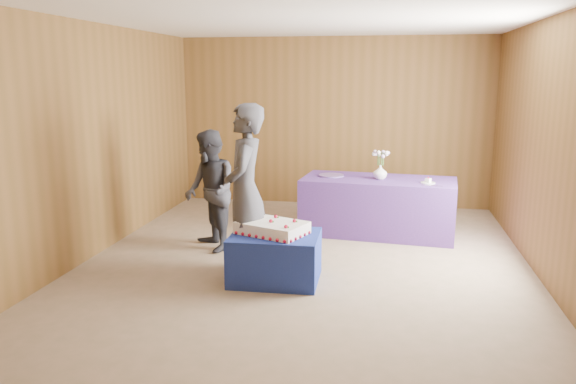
% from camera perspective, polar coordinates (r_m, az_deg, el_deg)
% --- Properties ---
extents(ground, '(6.00, 6.00, 0.00)m').
position_cam_1_polar(ground, '(6.50, 1.83, -7.06)').
color(ground, gray).
rests_on(ground, ground).
extents(room_shell, '(5.04, 6.04, 2.72)m').
position_cam_1_polar(room_shell, '(6.16, 1.94, 9.01)').
color(room_shell, brown).
rests_on(room_shell, ground).
extents(cake_table, '(0.92, 0.72, 0.50)m').
position_cam_1_polar(cake_table, '(5.85, -1.32, -6.67)').
color(cake_table, '#1B2C97').
rests_on(cake_table, ground).
extents(serving_table, '(2.08, 1.09, 0.75)m').
position_cam_1_polar(serving_table, '(7.62, 9.12, -1.43)').
color(serving_table, '#522E7F').
rests_on(serving_table, ground).
extents(sheet_cake, '(0.83, 0.70, 0.16)m').
position_cam_1_polar(sheet_cake, '(5.79, -1.63, -3.64)').
color(sheet_cake, silver).
rests_on(sheet_cake, cake_table).
extents(vase, '(0.19, 0.19, 0.19)m').
position_cam_1_polar(vase, '(7.50, 9.35, 2.01)').
color(vase, white).
rests_on(vase, serving_table).
extents(flower_spray, '(0.23, 0.23, 0.18)m').
position_cam_1_polar(flower_spray, '(7.47, 9.41, 3.85)').
color(flower_spray, '#356D2B').
rests_on(flower_spray, vase).
extents(platter, '(0.40, 0.40, 0.02)m').
position_cam_1_polar(platter, '(7.66, 4.43, 1.69)').
color(platter, '#5E458A').
rests_on(platter, serving_table).
extents(plate, '(0.23, 0.23, 0.01)m').
position_cam_1_polar(plate, '(7.35, 14.03, 0.91)').
color(plate, silver).
rests_on(plate, serving_table).
extents(cake_slice, '(0.08, 0.08, 0.07)m').
position_cam_1_polar(cake_slice, '(7.35, 14.05, 1.18)').
color(cake_slice, silver).
rests_on(cake_slice, plate).
extents(knife, '(0.26, 0.06, 0.00)m').
position_cam_1_polar(knife, '(7.20, 14.43, 0.63)').
color(knife, '#B9B9BE').
rests_on(knife, serving_table).
extents(guest_left, '(0.52, 0.72, 1.82)m').
position_cam_1_polar(guest_left, '(5.94, -4.39, 0.19)').
color(guest_left, '#3B3C46').
rests_on(guest_left, ground).
extents(guest_right, '(0.87, 0.91, 1.47)m').
position_cam_1_polar(guest_right, '(6.81, -7.92, 0.11)').
color(guest_right, '#2F3038').
rests_on(guest_right, ground).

